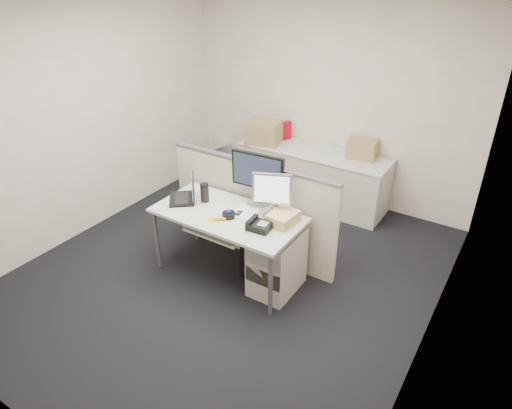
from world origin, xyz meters
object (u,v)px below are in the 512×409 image
Objects in this scene: monitor_main at (258,180)px; desk_phone at (259,226)px; laptop at (181,189)px; desk at (228,219)px.

monitor_main is 2.66× the size of desk_phone.
monitor_main is at bearing 75.36° from laptop.
monitor_main is 0.54m from desk_phone.
monitor_main is (0.15, 0.32, 0.35)m from desk.
desk is 4.41× the size of laptop.
laptop is (-0.73, -0.34, -0.16)m from monitor_main.
desk_phone is at bearing -60.14° from monitor_main.
laptop is at bearing -178.01° from desk.
monitor_main reaches higher than laptop.
monitor_main reaches higher than desk_phone.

